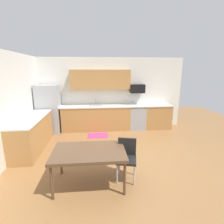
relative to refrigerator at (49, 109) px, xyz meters
The scene contains 17 objects.
ground_plane 3.23m from the refrigerator, 45.52° to the right, with size 12.00×12.00×0.00m, color olive.
wall_back 2.27m from the refrigerator, 11.16° to the left, with size 5.80×0.10×2.70m, color silver.
wall_left 2.32m from the refrigerator, 101.95° to the right, with size 0.10×5.80×2.70m, color silver.
cabinet_run_back 1.75m from the refrigerator, ahead, with size 2.54×0.60×0.90m, color #AD7A42.
cabinet_run_back_right 4.10m from the refrigerator, ahead, with size 1.01×0.60×0.90m, color #AD7A42.
cabinet_run_left 1.48m from the refrigerator, 94.83° to the right, with size 0.60×2.00×0.90m, color #AD7A42.
countertop_back 2.18m from the refrigerator, ahead, with size 4.80×0.64×0.04m, color silver.
countertop_left 1.43m from the refrigerator, 94.83° to the right, with size 0.64×2.00×0.04m, color silver.
upper_cabinets_back 2.16m from the refrigerator, ahead, with size 2.20×0.34×0.70m, color #AD7A42.
refrigerator is the anchor object (origin of this frame).
oven_range 3.29m from the refrigerator, ahead, with size 0.60×0.60×0.91m.
microwave 3.34m from the refrigerator, ahead, with size 0.54×0.36×0.32m, color black.
sink_basin 1.69m from the refrigerator, ahead, with size 0.48×0.40×0.14m, color #A5A8AD.
sink_faucet 1.72m from the refrigerator, ahead, with size 0.02×0.02×0.24m, color #B2B5BA.
dining_table 3.52m from the refrigerator, 63.75° to the right, with size 1.40×0.90×0.72m.
chair_near_table 3.83m from the refrigerator, 52.51° to the right, with size 0.48×0.48×0.85m.
floor_mat 2.02m from the refrigerator, 18.18° to the right, with size 0.70×0.50×0.01m, color #CC3372.
Camera 1 is at (-0.46, -3.99, 2.23)m, focal length 27.38 mm.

